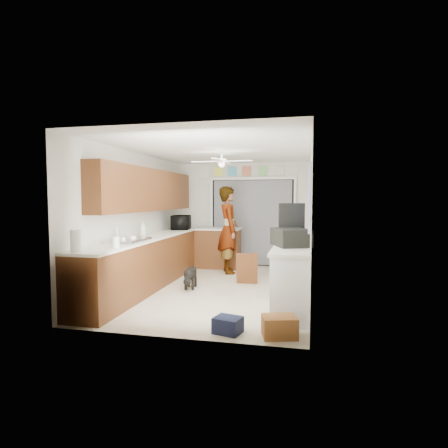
{
  "coord_description": "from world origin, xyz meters",
  "views": [
    {
      "loc": [
        1.55,
        -6.57,
        1.65
      ],
      "look_at": [
        0.0,
        0.4,
        1.15
      ],
      "focal_mm": 30.0,
      "sensor_mm": 36.0,
      "label": 1
    }
  ],
  "objects_px": {
    "cup": "(133,238)",
    "suitcase": "(291,237)",
    "soap_bottle": "(143,228)",
    "cardboard_box": "(279,327)",
    "man": "(228,230)",
    "dog": "(191,277)",
    "navy_crate": "(228,325)",
    "microwave": "(181,222)",
    "paper_towel_roll": "(76,241)"
  },
  "relations": [
    {
      "from": "cup",
      "to": "cardboard_box",
      "type": "bearing_deg",
      "value": -26.87
    },
    {
      "from": "cardboard_box",
      "to": "man",
      "type": "xyz_separation_m",
      "value": [
        -1.38,
        3.63,
        0.83
      ]
    },
    {
      "from": "dog",
      "to": "microwave",
      "type": "bearing_deg",
      "value": 108.94
    },
    {
      "from": "man",
      "to": "cardboard_box",
      "type": "bearing_deg",
      "value": 179.3
    },
    {
      "from": "paper_towel_roll",
      "to": "soap_bottle",
      "type": "bearing_deg",
      "value": 90.58
    },
    {
      "from": "cup",
      "to": "paper_towel_roll",
      "type": "distance_m",
      "value": 1.33
    },
    {
      "from": "microwave",
      "to": "paper_towel_roll",
      "type": "relative_size",
      "value": 1.94
    },
    {
      "from": "navy_crate",
      "to": "dog",
      "type": "xyz_separation_m",
      "value": [
        -1.13,
        2.07,
        0.1
      ]
    },
    {
      "from": "dog",
      "to": "cup",
      "type": "bearing_deg",
      "value": -137.86
    },
    {
      "from": "microwave",
      "to": "dog",
      "type": "relative_size",
      "value": 1.11
    },
    {
      "from": "cardboard_box",
      "to": "microwave",
      "type": "bearing_deg",
      "value": 124.22
    },
    {
      "from": "soap_bottle",
      "to": "paper_towel_roll",
      "type": "xyz_separation_m",
      "value": [
        0.02,
        -2.1,
        0.0
      ]
    },
    {
      "from": "cup",
      "to": "navy_crate",
      "type": "height_order",
      "value": "cup"
    },
    {
      "from": "dog",
      "to": "suitcase",
      "type": "bearing_deg",
      "value": -31.12
    },
    {
      "from": "cup",
      "to": "man",
      "type": "bearing_deg",
      "value": 64.86
    },
    {
      "from": "paper_towel_roll",
      "to": "navy_crate",
      "type": "xyz_separation_m",
      "value": [
        2.03,
        0.05,
        -0.99
      ]
    },
    {
      "from": "suitcase",
      "to": "man",
      "type": "xyz_separation_m",
      "value": [
        -1.45,
        2.43,
        -0.12
      ]
    },
    {
      "from": "cardboard_box",
      "to": "navy_crate",
      "type": "xyz_separation_m",
      "value": [
        -0.62,
        0.0,
        -0.03
      ]
    },
    {
      "from": "suitcase",
      "to": "man",
      "type": "relative_size",
      "value": 0.32
    },
    {
      "from": "paper_towel_roll",
      "to": "suitcase",
      "type": "relative_size",
      "value": 0.49
    },
    {
      "from": "microwave",
      "to": "cardboard_box",
      "type": "height_order",
      "value": "microwave"
    },
    {
      "from": "cup",
      "to": "cardboard_box",
      "type": "distance_m",
      "value": 2.92
    },
    {
      "from": "soap_bottle",
      "to": "man",
      "type": "height_order",
      "value": "man"
    },
    {
      "from": "paper_towel_roll",
      "to": "man",
      "type": "height_order",
      "value": "man"
    },
    {
      "from": "cup",
      "to": "suitcase",
      "type": "xyz_separation_m",
      "value": [
        2.56,
        -0.06,
        0.08
      ]
    },
    {
      "from": "cup",
      "to": "dog",
      "type": "relative_size",
      "value": 0.21
    },
    {
      "from": "suitcase",
      "to": "cardboard_box",
      "type": "relative_size",
      "value": 1.5
    },
    {
      "from": "suitcase",
      "to": "man",
      "type": "height_order",
      "value": "man"
    },
    {
      "from": "cup",
      "to": "paper_towel_roll",
      "type": "relative_size",
      "value": 0.37
    },
    {
      "from": "man",
      "to": "dog",
      "type": "distance_m",
      "value": 1.77
    },
    {
      "from": "paper_towel_roll",
      "to": "cardboard_box",
      "type": "height_order",
      "value": "paper_towel_roll"
    },
    {
      "from": "dog",
      "to": "paper_towel_roll",
      "type": "bearing_deg",
      "value": -118.45
    },
    {
      "from": "soap_bottle",
      "to": "navy_crate",
      "type": "relative_size",
      "value": 0.9
    },
    {
      "from": "cardboard_box",
      "to": "man",
      "type": "distance_m",
      "value": 3.97
    },
    {
      "from": "microwave",
      "to": "navy_crate",
      "type": "relative_size",
      "value": 1.79
    },
    {
      "from": "paper_towel_roll",
      "to": "man",
      "type": "xyz_separation_m",
      "value": [
        1.27,
        3.68,
        -0.14
      ]
    },
    {
      "from": "soap_bottle",
      "to": "cup",
      "type": "relative_size",
      "value": 2.62
    },
    {
      "from": "soap_bottle",
      "to": "cardboard_box",
      "type": "height_order",
      "value": "soap_bottle"
    },
    {
      "from": "navy_crate",
      "to": "microwave",
      "type": "bearing_deg",
      "value": 116.94
    },
    {
      "from": "suitcase",
      "to": "dog",
      "type": "bearing_deg",
      "value": 132.03
    },
    {
      "from": "man",
      "to": "paper_towel_roll",
      "type": "bearing_deg",
      "value": 139.48
    },
    {
      "from": "cardboard_box",
      "to": "navy_crate",
      "type": "relative_size",
      "value": 1.25
    },
    {
      "from": "navy_crate",
      "to": "man",
      "type": "bearing_deg",
      "value": 101.73
    },
    {
      "from": "microwave",
      "to": "cardboard_box",
      "type": "distance_m",
      "value": 4.5
    },
    {
      "from": "soap_bottle",
      "to": "cup",
      "type": "height_order",
      "value": "soap_bottle"
    },
    {
      "from": "man",
      "to": "dog",
      "type": "bearing_deg",
      "value": 144.91
    },
    {
      "from": "microwave",
      "to": "suitcase",
      "type": "relative_size",
      "value": 0.95
    },
    {
      "from": "soap_bottle",
      "to": "suitcase",
      "type": "distance_m",
      "value": 2.87
    },
    {
      "from": "dog",
      "to": "man",
      "type": "bearing_deg",
      "value": 70.77
    },
    {
      "from": "suitcase",
      "to": "navy_crate",
      "type": "height_order",
      "value": "suitcase"
    }
  ]
}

